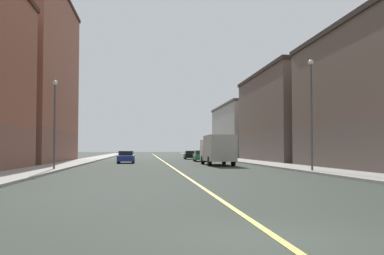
# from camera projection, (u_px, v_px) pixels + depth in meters

# --- Properties ---
(ground_plane) EXTENTS (400.00, 400.00, 0.00)m
(ground_plane) POSITION_uv_depth(u_px,v_px,m) (281.00, 241.00, 7.88)
(ground_plane) COLOR #2E352D
(ground_plane) RESTS_ON ground
(sidewalk_left) EXTENTS (3.34, 168.00, 0.15)m
(sidewalk_left) POSITION_uv_depth(u_px,v_px,m) (241.00, 160.00, 57.61)
(sidewalk_left) COLOR #9E9B93
(sidewalk_left) RESTS_ON ground
(sidewalk_right) EXTENTS (3.34, 168.00, 0.15)m
(sidewalk_right) POSITION_uv_depth(u_px,v_px,m) (83.00, 161.00, 55.51)
(sidewalk_right) COLOR #9E9B93
(sidewalk_right) RESTS_ON ground
(lane_center_stripe) EXTENTS (0.16, 154.00, 0.01)m
(lane_center_stripe) POSITION_uv_depth(u_px,v_px,m) (163.00, 161.00, 56.56)
(lane_center_stripe) COLOR #E5D14C
(lane_center_stripe) RESTS_ON ground
(building_left_mid) EXTENTS (9.68, 21.84, 11.13)m
(building_left_mid) POSITION_uv_depth(u_px,v_px,m) (293.00, 117.00, 56.59)
(building_left_mid) COLOR brown
(building_left_mid) RESTS_ON ground
(building_left_far) EXTENTS (9.68, 23.66, 9.48)m
(building_left_far) POSITION_uv_depth(u_px,v_px,m) (247.00, 131.00, 82.11)
(building_left_far) COLOR gray
(building_left_far) RESTS_ON ground
(building_right_midblock) EXTENTS (9.68, 22.58, 19.71)m
(building_right_midblock) POSITION_uv_depth(u_px,v_px,m) (23.00, 76.00, 51.45)
(building_right_midblock) COLOR brown
(building_right_midblock) RESTS_ON ground
(street_lamp_left_near) EXTENTS (0.36, 0.36, 7.51)m
(street_lamp_left_near) POSITION_uv_depth(u_px,v_px,m) (311.00, 103.00, 30.41)
(street_lamp_left_near) COLOR #4C4C51
(street_lamp_left_near) RESTS_ON ground
(street_lamp_right_near) EXTENTS (0.36, 0.36, 6.43)m
(street_lamp_right_near) POSITION_uv_depth(u_px,v_px,m) (55.00, 114.00, 32.46)
(street_lamp_right_near) COLOR #4C4C51
(street_lamp_right_near) RESTS_ON ground
(car_black) EXTENTS (1.86, 4.55, 1.26)m
(car_black) POSITION_uv_depth(u_px,v_px,m) (190.00, 155.00, 67.45)
(car_black) COLOR black
(car_black) RESTS_ON ground
(car_silver) EXTENTS (1.99, 4.56, 1.23)m
(car_silver) POSITION_uv_depth(u_px,v_px,m) (128.00, 156.00, 63.43)
(car_silver) COLOR silver
(car_silver) RESTS_ON ground
(car_blue) EXTENTS (1.84, 4.00, 1.33)m
(car_blue) POSITION_uv_depth(u_px,v_px,m) (126.00, 157.00, 49.70)
(car_blue) COLOR #23389E
(car_blue) RESTS_ON ground
(car_green) EXTENTS (1.91, 4.15, 1.37)m
(car_green) POSITION_uv_depth(u_px,v_px,m) (201.00, 156.00, 55.66)
(car_green) COLOR #1E6B38
(car_green) RESTS_ON ground
(box_truck) EXTENTS (2.49, 7.80, 2.86)m
(box_truck) POSITION_uv_depth(u_px,v_px,m) (217.00, 149.00, 43.35)
(box_truck) COLOR beige
(box_truck) RESTS_ON ground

